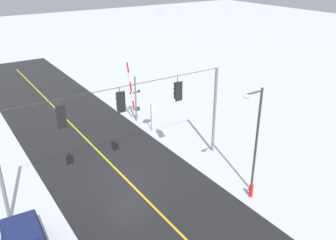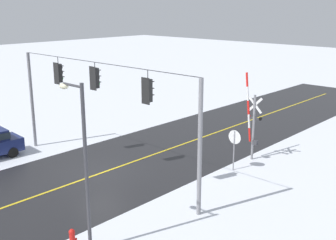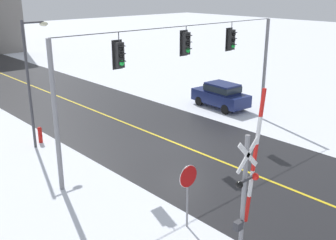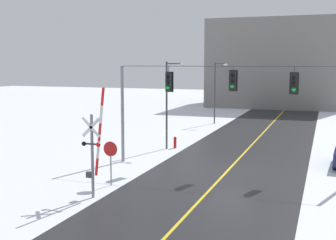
# 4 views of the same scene
# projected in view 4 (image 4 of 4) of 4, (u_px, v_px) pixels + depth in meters

# --- Properties ---
(ground_plane) EXTENTS (160.00, 160.00, 0.00)m
(ground_plane) POSITION_uv_depth(u_px,v_px,m) (229.00, 170.00, 26.81)
(ground_plane) COLOR silver
(road_asphalt) EXTENTS (9.00, 80.00, 0.01)m
(road_asphalt) POSITION_uv_depth(u_px,v_px,m) (246.00, 151.00, 32.41)
(road_asphalt) COLOR black
(road_asphalt) RESTS_ON ground
(lane_centre_line) EXTENTS (0.14, 72.00, 0.01)m
(lane_centre_line) POSITION_uv_depth(u_px,v_px,m) (246.00, 151.00, 32.41)
(lane_centre_line) COLOR gold
(lane_centre_line) RESTS_ON ground
(signal_span) EXTENTS (14.20, 0.47, 6.22)m
(signal_span) POSITION_uv_depth(u_px,v_px,m) (230.00, 100.00, 26.27)
(signal_span) COLOR gray
(signal_span) RESTS_ON ground
(stop_sign) EXTENTS (0.80, 0.09, 2.35)m
(stop_sign) POSITION_uv_depth(u_px,v_px,m) (110.00, 153.00, 23.17)
(stop_sign) COLOR gray
(stop_sign) RESTS_ON ground
(railroad_crossing) EXTENTS (1.19, 0.31, 5.27)m
(railroad_crossing) POSITION_uv_depth(u_px,v_px,m) (93.00, 149.00, 20.95)
(railroad_crossing) COLOR gray
(railroad_crossing) RESTS_ON ground
(streetlamp_near) EXTENTS (1.39, 0.28, 6.50)m
(streetlamp_near) POSITION_uv_depth(u_px,v_px,m) (169.00, 97.00, 32.93)
(streetlamp_near) COLOR #38383D
(streetlamp_near) RESTS_ON ground
(streetlamp_far) EXTENTS (1.39, 0.28, 6.50)m
(streetlamp_far) POSITION_uv_depth(u_px,v_px,m) (217.00, 87.00, 47.00)
(streetlamp_far) COLOR #38383D
(streetlamp_far) RESTS_ON ground
(fire_hydrant) EXTENTS (0.24, 0.31, 0.88)m
(fire_hydrant) POSITION_uv_depth(u_px,v_px,m) (175.00, 142.00, 33.69)
(fire_hydrant) COLOR red
(fire_hydrant) RESTS_ON ground
(building_distant) EXTENTS (19.08, 15.30, 12.72)m
(building_distant) POSITION_uv_depth(u_px,v_px,m) (278.00, 64.00, 67.94)
(building_distant) COLOR slate
(building_distant) RESTS_ON ground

